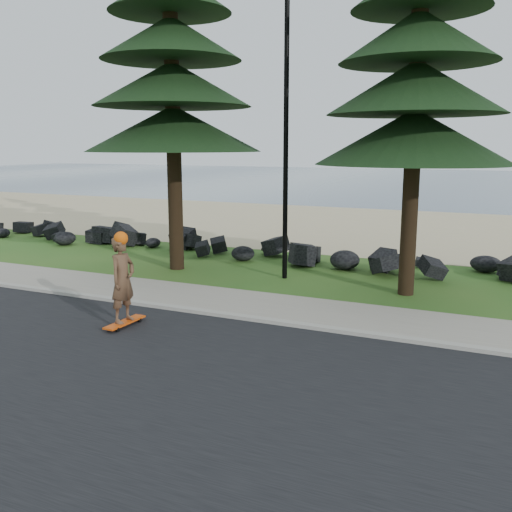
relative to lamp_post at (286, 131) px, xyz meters
The scene contains 9 objects.
ground 5.23m from the lamp_post, 90.00° to the right, with size 160.00×160.00×0.00m, color #28591C.
road 8.74m from the lamp_post, 90.00° to the right, with size 160.00×7.00×0.02m, color black.
kerb 5.79m from the lamp_post, 90.00° to the right, with size 160.00×0.20×0.10m, color #A49F94.
sidewalk 5.08m from the lamp_post, 90.00° to the right, with size 160.00×2.00×0.08m, color gray.
beach_sand 12.03m from the lamp_post, 90.00° to the left, with size 160.00×15.00×0.01m, color tan.
ocean 47.98m from the lamp_post, 90.00° to the left, with size 160.00×58.00×0.01m, color #32485F.
seawall_boulders 4.78m from the lamp_post, 90.00° to the left, with size 60.00×2.40×1.10m, color black, non-canonical shape.
lamp_post is the anchor object (origin of this frame).
skateboarder 6.55m from the lamp_post, 104.29° to the right, with size 0.46×1.09×2.02m.
Camera 1 is at (5.83, -11.72, 3.78)m, focal length 40.00 mm.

